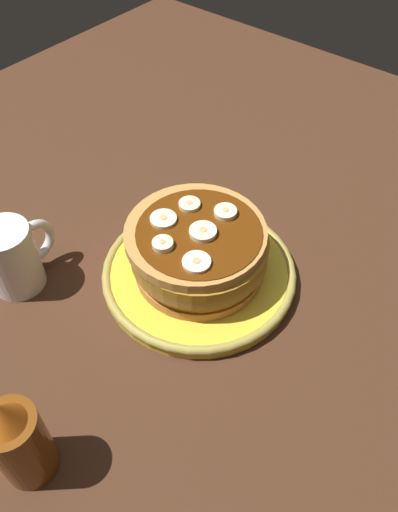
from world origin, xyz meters
TOP-DOWN VIEW (x-y plane):
  - ground_plane at (0.00, 0.00)cm, footprint 140.00×140.00cm
  - plate at (0.00, 0.00)cm, footprint 26.63×26.63cm
  - pancake_stack at (0.17, 0.17)cm, footprint 18.59×18.83cm
  - banana_slice_0 at (0.02, -0.64)cm, footprint 3.50×3.50cm
  - banana_slice_1 at (-1.34, 4.82)cm, footprint 3.48×3.48cm
  - banana_slice_2 at (-4.36, -3.18)cm, footprint 3.51×3.51cm
  - banana_slice_3 at (4.66, -0.63)cm, footprint 3.03×3.03cm
  - banana_slice_4 at (-4.78, 1.84)cm, footprint 2.65×2.65cm
  - banana_slice_5 at (2.88, 3.97)cm, footprint 2.88×2.88cm
  - coffee_mug at (-15.86, 18.64)cm, footprint 10.64×7.04cm
  - syrup_bottle at (-30.90, -2.57)cm, footprint 5.59×5.59cm

SIDE VIEW (x-z plane):
  - ground_plane at x=0.00cm, z-range -3.00..0.00cm
  - plate at x=0.00cm, z-range 0.08..2.21cm
  - coffee_mug at x=-15.86cm, z-range 0.15..10.12cm
  - pancake_stack at x=0.17cm, z-range 1.86..9.30cm
  - syrup_bottle at x=-30.90cm, z-range -0.74..13.00cm
  - banana_slice_1 at x=-1.34cm, z-range 9.02..9.71cm
  - banana_slice_2 at x=-4.36cm, z-range 9.02..9.72cm
  - banana_slice_5 at x=2.88cm, z-range 9.02..9.80cm
  - banana_slice_0 at x=0.02cm, z-range 9.02..9.91cm
  - banana_slice_3 at x=4.66cm, z-range 9.02..9.92cm
  - banana_slice_4 at x=-4.78cm, z-range 9.02..10.00cm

